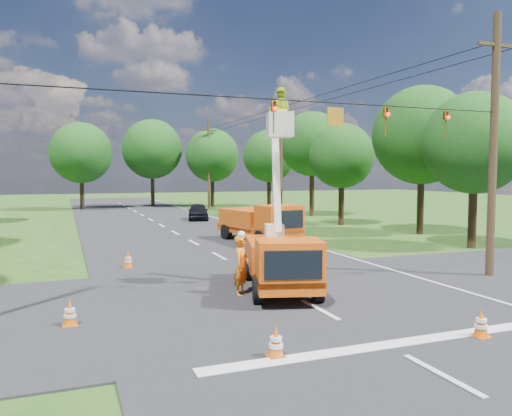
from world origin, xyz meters
name	(u,v)px	position (x,y,z in m)	size (l,w,h in m)	color
ground	(175,233)	(0.00, 20.00, 0.00)	(140.00, 140.00, 0.00)	#204E17
road_main	(175,233)	(0.00, 20.00, 0.00)	(12.00, 100.00, 0.06)	black
road_cross	(290,295)	(0.00, 2.00, 0.00)	(56.00, 10.00, 0.07)	black
stop_bar	(386,347)	(0.00, -3.20, 0.00)	(9.00, 0.45, 0.02)	silver
edge_line	(254,230)	(5.60, 20.00, 0.00)	(0.12, 90.00, 0.02)	silver
bucket_truck	(281,249)	(-0.08, 2.59, 1.46)	(3.33, 5.63, 6.85)	#C5610D
second_truck	(260,222)	(3.67, 13.95, 1.17)	(3.32, 6.31, 2.25)	#C5610D
ground_worker	(241,266)	(-1.49, 2.59, 0.98)	(0.72, 0.47, 1.97)	#E45413
distant_car	(198,212)	(3.83, 28.82, 0.71)	(1.67, 4.16, 1.42)	black
traffic_cone_0	(276,342)	(-2.65, -2.94, 0.36)	(0.38, 0.38, 0.71)	#E25B0B
traffic_cone_1	(481,323)	(2.51, -3.49, 0.36)	(0.38, 0.38, 0.71)	#E25B0B
traffic_cone_2	(273,255)	(1.83, 7.72, 0.36)	(0.38, 0.38, 0.71)	#E25B0B
traffic_cone_3	(256,247)	(1.96, 10.25, 0.36)	(0.38, 0.38, 0.71)	#E25B0B
traffic_cone_4	(70,313)	(-6.76, 1.04, 0.36)	(0.38, 0.38, 0.71)	#E25B0B
traffic_cone_7	(240,232)	(3.31, 16.43, 0.36)	(0.38, 0.38, 0.71)	#E25B0B
traffic_cone_8	(128,260)	(-4.38, 8.68, 0.36)	(0.38, 0.38, 0.71)	#E25B0B
pole_right_near	(494,144)	(8.50, 2.00, 5.11)	(1.80, 0.30, 10.00)	#4C3823
pole_right_mid	(281,158)	(8.50, 22.00, 5.11)	(1.80, 0.30, 10.00)	#4C3823
pole_right_far	(209,163)	(8.50, 42.00, 5.11)	(1.80, 0.30, 10.00)	#4C3823
signal_span	(352,117)	(2.23, 1.99, 5.88)	(18.00, 0.29, 1.07)	black
tree_right_a	(475,143)	(13.50, 8.00, 5.56)	(5.40, 5.40, 8.28)	#382616
tree_right_b	(422,135)	(15.00, 14.00, 6.43)	(6.40, 6.40, 9.65)	#382616
tree_right_c	(342,156)	(13.20, 21.00, 5.31)	(5.00, 5.00, 7.83)	#382616
tree_right_d	(312,144)	(14.80, 29.00, 6.68)	(6.00, 6.00, 9.70)	#382616
tree_right_e	(269,156)	(13.80, 37.00, 5.81)	(5.60, 5.60, 8.63)	#382616
tree_far_a	(81,153)	(-5.00, 45.00, 6.19)	(6.60, 6.60, 9.50)	#382616
tree_far_b	(152,149)	(3.00, 47.00, 6.81)	(7.00, 7.00, 10.32)	#382616
tree_far_c	(212,155)	(9.50, 44.00, 6.06)	(6.20, 6.20, 9.18)	#382616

